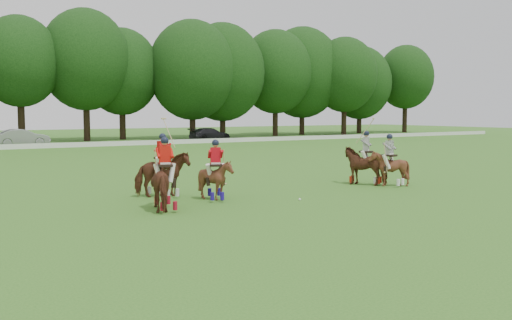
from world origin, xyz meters
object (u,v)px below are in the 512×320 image
polo_red_b (163,174)px  polo_stripe_a (366,165)px  polo_red_a (165,183)px  car_right (210,134)px  car_mid (22,137)px  polo_stripe_b (389,168)px  polo_red_c (216,179)px  polo_ball (300,199)px

polo_red_b → polo_stripe_a: (9.06, -1.18, -0.01)m
polo_red_a → car_right: bearing=61.2°
car_mid → polo_stripe_b: bearing=-171.0°
polo_red_b → car_right: bearing=60.7°
polo_red_a → polo_stripe_b: (10.54, 0.52, -0.07)m
polo_red_b → polo_red_c: polo_red_b is taller
polo_red_b → polo_ball: (3.89, -3.38, -0.83)m
car_right → polo_ball: size_ratio=53.28×
car_right → polo_stripe_a: (-11.43, -37.69, 0.17)m
polo_stripe_b → polo_ball: polo_stripe_b is taller
car_mid → polo_stripe_b: polo_stripe_b is taller
polo_red_b → polo_red_a: bearing=-110.8°
polo_ball → polo_stripe_a: bearing=23.1°
car_right → polo_stripe_a: polo_stripe_a is taller
car_right → polo_stripe_b: size_ratio=2.13×
car_right → polo_stripe_b: bearing=159.6°
car_mid → polo_red_b: 36.52m
polo_stripe_b → polo_stripe_a: bearing=117.4°
car_mid → car_right: bearing=-93.6°
polo_red_c → polo_stripe_b: 8.20m
polo_red_c → polo_stripe_b: bearing=-3.1°
polo_red_c → polo_ball: polo_red_c is taller
polo_stripe_b → car_right: bearing=74.2°
polo_red_c → polo_stripe_b: size_ratio=0.98×
polo_red_a → polo_ball: polo_red_a is taller
car_right → polo_red_a: 44.65m
polo_red_a → polo_stripe_a: bearing=8.2°
car_mid → polo_ball: bearing=-179.4°
car_mid → polo_ball: size_ratio=53.38×
polo_stripe_a → polo_ball: polo_stripe_a is taller
car_right → polo_red_c: bearing=148.8°
car_right → polo_stripe_b: 40.14m
polo_stripe_b → polo_ball: (-5.66, -1.27, -0.76)m
polo_stripe_a → polo_ball: bearing=-156.9°
polo_stripe_a → polo_stripe_b: 1.05m
car_mid → polo_stripe_a: size_ratio=1.65×
polo_red_c → polo_stripe_a: bearing=3.7°
car_right → polo_red_c: size_ratio=2.18×
polo_stripe_b → polo_red_c: bearing=176.9°
car_mid → polo_stripe_a: (8.12, -37.69, 0.07)m
polo_stripe_b → polo_ball: size_ratio=25.00×
car_right → polo_stripe_b: (-10.95, -38.62, 0.11)m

